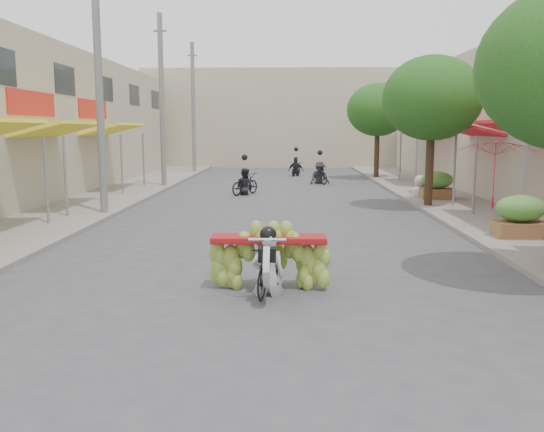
# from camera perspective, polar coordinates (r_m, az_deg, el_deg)

# --- Properties ---
(ground) EXTENTS (120.00, 120.00, 0.00)m
(ground) POSITION_cam_1_polar(r_m,az_deg,el_deg) (6.73, -2.79, -15.57)
(ground) COLOR #4B4B50
(ground) RESTS_ON ground
(sidewalk_left) EXTENTS (4.00, 60.00, 0.12)m
(sidewalk_left) POSITION_cam_1_polar(r_m,az_deg,el_deg) (22.57, -17.81, 1.34)
(sidewalk_left) COLOR gray
(sidewalk_left) RESTS_ON ground
(sidewalk_right) EXTENTS (4.00, 60.00, 0.12)m
(sidewalk_right) POSITION_cam_1_polar(r_m,az_deg,el_deg) (22.27, 18.59, 1.21)
(sidewalk_right) COLOR gray
(sidewalk_right) RESTS_ON ground
(far_building) EXTENTS (20.00, 6.00, 7.00)m
(far_building) POSITION_cam_1_polar(r_m,az_deg,el_deg) (44.13, 0.96, 9.58)
(far_building) COLOR #B9AB92
(far_building) RESTS_ON ground
(utility_pole_mid) EXTENTS (0.60, 0.24, 8.00)m
(utility_pole_mid) POSITION_cam_1_polar(r_m,az_deg,el_deg) (19.09, -16.76, 12.07)
(utility_pole_mid) COLOR slate
(utility_pole_mid) RESTS_ON ground
(utility_pole_far) EXTENTS (0.60, 0.24, 8.00)m
(utility_pole_far) POSITION_cam_1_polar(r_m,az_deg,el_deg) (27.78, -10.86, 11.09)
(utility_pole_far) COLOR slate
(utility_pole_far) RESTS_ON ground
(utility_pole_back) EXTENTS (0.60, 0.24, 8.00)m
(utility_pole_back) POSITION_cam_1_polar(r_m,az_deg,el_deg) (36.62, -7.80, 10.53)
(utility_pole_back) COLOR slate
(utility_pole_back) RESTS_ON ground
(street_tree_mid) EXTENTS (3.40, 3.40, 5.25)m
(street_tree_mid) POSITION_cam_1_polar(r_m,az_deg,el_deg) (20.74, 15.59, 11.15)
(street_tree_mid) COLOR #3A2719
(street_tree_mid) RESTS_ON ground
(street_tree_far) EXTENTS (3.40, 3.40, 5.25)m
(street_tree_far) POSITION_cam_1_polar(r_m,az_deg,el_deg) (32.51, 10.44, 10.29)
(street_tree_far) COLOR #3A2719
(street_tree_far) RESTS_ON ground
(produce_crate_mid) EXTENTS (1.20, 0.88, 1.16)m
(produce_crate_mid) POSITION_cam_1_polar(r_m,az_deg,el_deg) (15.37, 23.39, 0.27)
(produce_crate_mid) COLOR brown
(produce_crate_mid) RESTS_ON ground
(produce_crate_far) EXTENTS (1.20, 0.88, 1.16)m
(produce_crate_far) POSITION_cam_1_polar(r_m,az_deg,el_deg) (22.94, 16.03, 3.17)
(produce_crate_far) COLOR brown
(produce_crate_far) RESTS_ON ground
(banana_motorbike) EXTENTS (2.20, 1.75, 1.94)m
(banana_motorbike) POSITION_cam_1_polar(r_m,az_deg,el_deg) (9.78, -0.34, -3.70)
(banana_motorbike) COLOR black
(banana_motorbike) RESTS_ON ground
(market_umbrella) EXTENTS (2.45, 2.45, 1.85)m
(market_umbrella) POSITION_cam_1_polar(r_m,az_deg,el_deg) (16.15, 21.44, 7.20)
(market_umbrella) COLOR #BE193B
(market_umbrella) RESTS_ON ground
(pedestrian) EXTENTS (0.96, 0.79, 1.68)m
(pedestrian) POSITION_cam_1_polar(r_m,az_deg,el_deg) (23.41, 14.51, 3.94)
(pedestrian) COLOR silver
(pedestrian) RESTS_ON ground
(bg_motorbike_a) EXTENTS (1.38, 1.71, 1.95)m
(bg_motorbike_a) POSITION_cam_1_polar(r_m,az_deg,el_deg) (24.31, -2.73, 3.85)
(bg_motorbike_a) COLOR black
(bg_motorbike_a) RESTS_ON ground
(bg_motorbike_b) EXTENTS (1.19, 1.66, 1.95)m
(bg_motorbike_b) POSITION_cam_1_polar(r_m,az_deg,el_deg) (29.19, 4.77, 4.86)
(bg_motorbike_b) COLOR black
(bg_motorbike_b) RESTS_ON ground
(bg_motorbike_c) EXTENTS (1.09, 1.51, 1.95)m
(bg_motorbike_c) POSITION_cam_1_polar(r_m,az_deg,el_deg) (34.14, 2.39, 5.39)
(bg_motorbike_c) COLOR black
(bg_motorbike_c) RESTS_ON ground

